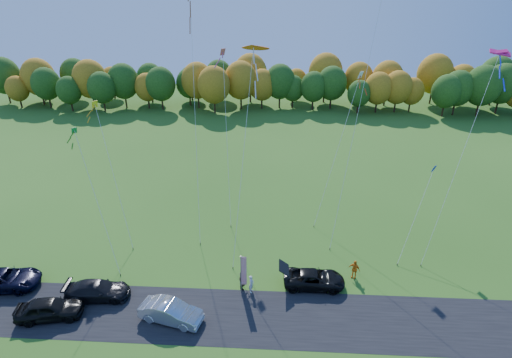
# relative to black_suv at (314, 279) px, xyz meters

# --- Properties ---
(ground) EXTENTS (160.00, 160.00, 0.00)m
(ground) POSITION_rel_black_suv_xyz_m (-5.24, 0.09, -0.71)
(ground) COLOR #2D5A18
(asphalt_strip) EXTENTS (90.00, 6.00, 0.01)m
(asphalt_strip) POSITION_rel_black_suv_xyz_m (-5.24, -3.91, -0.71)
(asphalt_strip) COLOR black
(asphalt_strip) RESTS_ON ground
(tree_line) EXTENTS (116.00, 12.00, 10.00)m
(tree_line) POSITION_rel_black_suv_xyz_m (-5.24, 55.09, -0.71)
(tree_line) COLOR #1E4711
(tree_line) RESTS_ON ground
(black_suv) EXTENTS (5.14, 2.38, 1.43)m
(black_suv) POSITION_rel_black_suv_xyz_m (0.00, 0.00, 0.00)
(black_suv) COLOR black
(black_suv) RESTS_ON ground
(silver_sedan) EXTENTS (5.09, 2.79, 1.59)m
(silver_sedan) POSITION_rel_black_suv_xyz_m (-11.05, -4.54, 0.08)
(silver_sedan) COLOR silver
(silver_sedan) RESTS_ON ground
(dark_truck_a) EXTENTS (5.24, 2.47, 1.48)m
(dark_truck_a) POSITION_rel_black_suv_xyz_m (-17.59, -2.43, 0.03)
(dark_truck_a) COLOR black
(dark_truck_a) RESTS_ON ground
(dark_truck_b) EXTENTS (5.13, 2.85, 1.65)m
(dark_truck_b) POSITION_rel_black_suv_xyz_m (-20.32, -4.77, 0.11)
(dark_truck_b) COLOR black
(dark_truck_b) RESTS_ON ground
(dark_suv_west) EXTENTS (6.01, 3.27, 1.60)m
(dark_suv_west) POSITION_rel_black_suv_xyz_m (-25.93, -1.63, 0.09)
(dark_suv_west) COLOR black
(dark_suv_west) RESTS_ON ground
(person_tailgate_a) EXTENTS (0.48, 0.64, 1.59)m
(person_tailgate_a) POSITION_rel_black_suv_xyz_m (-5.23, -1.03, 0.08)
(person_tailgate_a) COLOR silver
(person_tailgate_a) RESTS_ON ground
(person_tailgate_b) EXTENTS (0.77, 0.97, 1.94)m
(person_tailgate_b) POSITION_rel_black_suv_xyz_m (-5.92, -0.50, 0.25)
(person_tailgate_b) COLOR gray
(person_tailgate_b) RESTS_ON ground
(person_east) EXTENTS (1.10, 0.91, 1.75)m
(person_east) POSITION_rel_black_suv_xyz_m (3.54, 1.28, 0.16)
(person_east) COLOR orange
(person_east) RESTS_ON ground
(feather_flag) EXTENTS (0.49, 0.07, 3.65)m
(feather_flag) POSITION_rel_black_suv_xyz_m (-5.88, -1.16, 1.51)
(feather_flag) COLOR #999999
(feather_flag) RESTS_ON ground
(kite_delta_blue) EXTENTS (3.36, 12.12, 25.03)m
(kite_delta_blue) POSITION_rel_black_suv_xyz_m (-11.60, 11.22, 11.71)
(kite_delta_blue) COLOR #4C3F33
(kite_delta_blue) RESTS_ON ground
(kite_parafoil_orange) EXTENTS (7.42, 12.43, 29.15)m
(kite_parafoil_orange) POSITION_rel_black_suv_xyz_m (4.59, 11.16, 13.63)
(kite_parafoil_orange) COLOR #4C3F33
(kite_parafoil_orange) RESTS_ON ground
(kite_delta_red) EXTENTS (2.79, 9.00, 19.66)m
(kite_delta_red) POSITION_rel_black_suv_xyz_m (-6.32, 6.12, 9.18)
(kite_delta_red) COLOR #4C3F33
(kite_delta_red) RESTS_ON ground
(kite_parafoil_rainbow) EXTENTS (8.37, 8.87, 18.29)m
(kite_parafoil_rainbow) POSITION_rel_black_suv_xyz_m (13.21, 7.36, 8.23)
(kite_parafoil_rainbow) COLOR #4C3F33
(kite_parafoil_rainbow) RESTS_ON ground
(kite_diamond_yellow) EXTENTS (4.78, 6.62, 13.36)m
(kite_diamond_yellow) POSITION_rel_black_suv_xyz_m (-19.15, 7.29, 5.73)
(kite_diamond_yellow) COLOR #4C3F33
(kite_diamond_yellow) RESTS_ON ground
(kite_diamond_green) EXTENTS (4.29, 4.62, 12.48)m
(kite_diamond_green) POSITION_rel_black_suv_xyz_m (-18.75, 2.43, 5.36)
(kite_diamond_green) COLOR #4C3F33
(kite_diamond_green) RESTS_ON ground
(kite_diamond_white) EXTENTS (4.92, 6.24, 15.62)m
(kite_diamond_white) POSITION_rel_black_suv_xyz_m (2.86, 12.18, 6.85)
(kite_diamond_white) COLOR #4C3F33
(kite_diamond_white) RESTS_ON ground
(kite_diamond_pink) EXTENTS (2.03, 8.88, 17.50)m
(kite_diamond_pink) POSITION_rel_black_suv_xyz_m (-8.75, 13.02, 7.81)
(kite_diamond_pink) COLOR #4C3F33
(kite_diamond_pink) RESTS_ON ground
(kite_diamond_blue_low) EXTENTS (4.19, 5.66, 8.07)m
(kite_diamond_blue_low) POSITION_rel_black_suv_xyz_m (9.64, 5.79, 3.10)
(kite_diamond_blue_low) COLOR #4C3F33
(kite_diamond_blue_low) RESTS_ON ground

